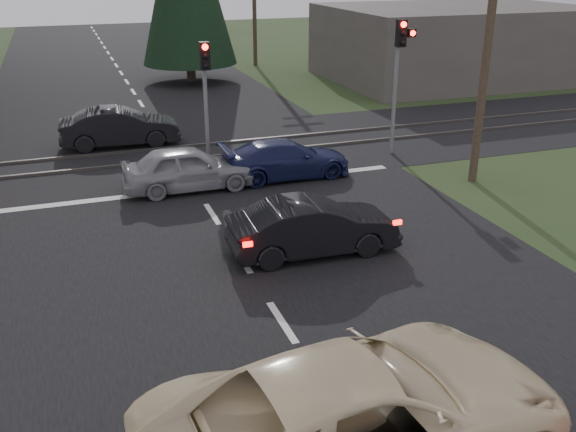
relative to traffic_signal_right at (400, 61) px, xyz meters
name	(u,v)px	position (x,y,z in m)	size (l,w,h in m)	color
ground	(282,322)	(-7.55, -9.47, -3.31)	(120.00, 120.00, 0.00)	#273C1B
road	(185,171)	(-7.55, 0.53, -3.31)	(14.00, 100.00, 0.01)	black
rail_corridor	(174,155)	(-7.55, 2.53, -3.31)	(120.00, 8.00, 0.01)	black
stop_line	(196,189)	(-7.55, -1.27, -3.30)	(13.00, 0.35, 0.00)	silver
rail_near	(178,160)	(-7.55, 1.73, -3.26)	(120.00, 0.12, 0.10)	#59544C
rail_far	(170,148)	(-7.55, 3.33, -3.26)	(120.00, 0.12, 0.10)	#59544C
traffic_signal_right	(400,61)	(0.00, 0.00, 0.00)	(0.68, 0.48, 4.70)	slate
traffic_signal_center	(206,82)	(-6.55, 1.20, -0.51)	(0.32, 0.48, 4.10)	slate
utility_pole_near	(490,28)	(0.95, -3.47, 1.41)	(1.80, 0.26, 9.00)	#4C3D2D
building_right	(454,43)	(10.45, 12.53, -1.31)	(14.00, 10.00, 4.00)	#59514C
cream_coupe	(360,414)	(-7.75, -13.39, -2.45)	(2.86, 6.19, 1.72)	beige
dark_hatchback	(313,227)	(-5.81, -6.71, -2.64)	(1.42, 4.08, 1.34)	black
silver_car	(188,168)	(-7.75, -1.24, -2.63)	(1.61, 4.00, 1.36)	gray
blue_sedan	(285,159)	(-4.56, -1.14, -2.70)	(1.71, 4.22, 1.22)	#171D47
dark_car_far	(120,127)	(-9.20, 4.38, -2.60)	(1.52, 4.35, 1.43)	black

